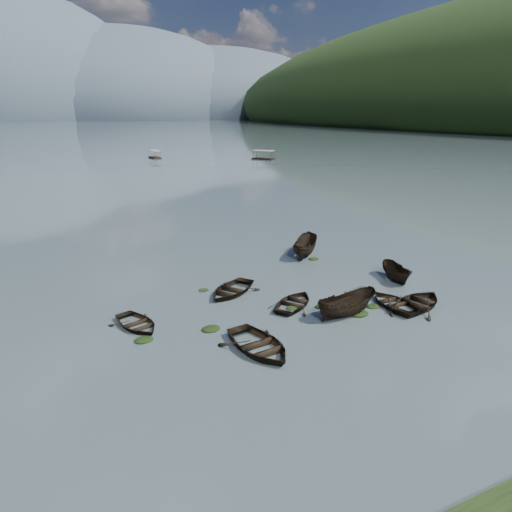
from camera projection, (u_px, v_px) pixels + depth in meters
name	position (u px, v px, depth m)	size (l,w,h in m)	color
ground_plane	(345.00, 346.00, 26.35)	(2400.00, 2400.00, 0.00)	#4D5D60
haze_mtn_b	(2.00, 119.00, 777.30)	(520.00, 520.00, 340.00)	#475666
haze_mtn_c	(122.00, 118.00, 858.70)	(520.00, 520.00, 260.00)	#475666
haze_mtn_d	(212.00, 118.00, 931.97)	(520.00, 520.00, 220.00)	#475666
rowboat_0	(259.00, 350.00, 25.86)	(3.60, 5.04, 1.04)	black
rowboat_1	(294.00, 306.00, 31.80)	(2.94, 4.12, 0.85)	black
rowboat_2	(346.00, 315.00, 30.28)	(1.76, 4.68, 1.81)	black
rowboat_3	(394.00, 306.00, 31.76)	(2.98, 4.17, 0.86)	black
rowboat_4	(418.00, 307.00, 31.60)	(3.49, 4.88, 1.01)	black
rowboat_5	(396.00, 280.00, 36.66)	(1.48, 3.94, 1.52)	black
rowboat_6	(137.00, 327.00, 28.68)	(2.80, 3.92, 0.81)	black
rowboat_7	(231.00, 293.00, 33.97)	(3.33, 4.66, 0.97)	black
rowboat_8	(304.00, 255.00, 42.91)	(1.89, 5.01, 1.94)	black
weed_clump_0	(211.00, 330.00, 28.29)	(1.19, 0.97, 0.26)	black
weed_clump_1	(321.00, 307.00, 31.55)	(0.90, 0.72, 0.20)	black
weed_clump_2	(359.00, 315.00, 30.37)	(1.29, 1.04, 0.28)	black
weed_clump_3	(291.00, 309.00, 31.32)	(0.84, 0.71, 0.19)	black
weed_clump_4	(373.00, 307.00, 31.56)	(0.99, 0.78, 0.20)	black
weed_clump_5	(144.00, 341.00, 26.92)	(1.13, 0.92, 0.24)	black
weed_clump_6	(204.00, 291.00, 34.46)	(0.82, 0.68, 0.17)	black
weed_clump_7	(314.00, 259.00, 41.66)	(0.99, 0.79, 0.22)	black
pontoon_centre	(155.00, 158.00, 131.28)	(2.30, 5.53, 2.12)	black
pontoon_right	(263.00, 159.00, 127.78)	(2.59, 6.23, 2.39)	black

